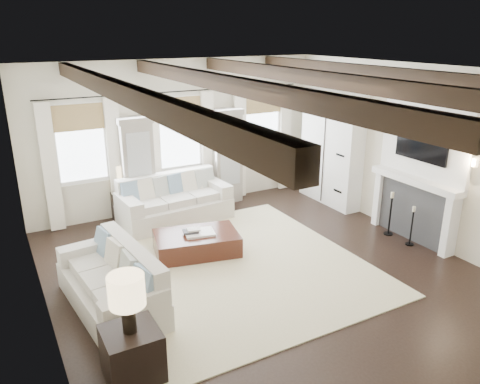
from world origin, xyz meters
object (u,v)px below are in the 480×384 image
sofa_back (174,203)px  side_table_back (120,204)px  ottoman (197,243)px  sofa_left (115,284)px  side_table_front (132,354)px

sofa_back → side_table_back: 1.19m
sofa_back → ottoman: bearing=-97.2°
sofa_left → side_table_back: 3.49m
sofa_back → side_table_back: (-0.91, 0.75, -0.11)m
ottoman → side_table_back: side_table_back is taller
side_table_front → side_table_back: (1.19, 4.88, -0.02)m
sofa_left → side_table_back: size_ratio=3.81×
sofa_back → sofa_left: (-1.89, -2.60, -0.04)m
sofa_back → sofa_left: size_ratio=1.07×
sofa_left → side_table_back: bearing=73.7°
sofa_back → side_table_front: sofa_back is taller
sofa_back → ottoman: 1.65m
sofa_left → side_table_back: (0.98, 3.35, -0.07)m
ottoman → side_table_front: (-1.89, -2.51, 0.12)m
ottoman → sofa_back: bearing=95.0°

